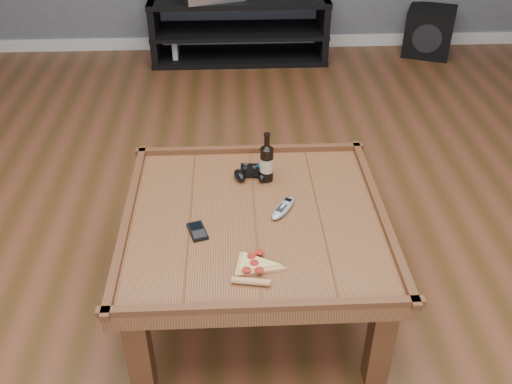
{
  "coord_description": "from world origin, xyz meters",
  "views": [
    {
      "loc": [
        -0.08,
        -1.74,
        1.77
      ],
      "look_at": [
        0.01,
        0.06,
        0.52
      ],
      "focal_mm": 40.0,
      "sensor_mm": 36.0,
      "label": 1
    }
  ],
  "objects_px": {
    "media_console": "(239,29)",
    "game_console": "(176,51)",
    "subwoofer": "(429,31)",
    "beer_bottle": "(267,162)",
    "pizza_slice": "(254,267)",
    "coffee_table": "(255,228)",
    "game_controller": "(252,173)",
    "smartphone": "(198,231)",
    "remote_control": "(283,208)"
  },
  "relations": [
    {
      "from": "smartphone",
      "to": "remote_control",
      "type": "relative_size",
      "value": 0.7
    },
    {
      "from": "beer_bottle",
      "to": "coffee_table",
      "type": "bearing_deg",
      "value": -103.33
    },
    {
      "from": "smartphone",
      "to": "remote_control",
      "type": "bearing_deg",
      "value": 3.38
    },
    {
      "from": "media_console",
      "to": "game_controller",
      "type": "xyz_separation_m",
      "value": [
        -0.0,
        -2.48,
        0.23
      ]
    },
    {
      "from": "pizza_slice",
      "to": "remote_control",
      "type": "height_order",
      "value": "same"
    },
    {
      "from": "subwoofer",
      "to": "game_controller",
      "type": "bearing_deg",
      "value": -99.7
    },
    {
      "from": "coffee_table",
      "to": "subwoofer",
      "type": "xyz_separation_m",
      "value": [
        1.57,
        2.8,
        -0.21
      ]
    },
    {
      "from": "coffee_table",
      "to": "game_console",
      "type": "bearing_deg",
      "value": 100.8
    },
    {
      "from": "coffee_table",
      "to": "game_console",
      "type": "relative_size",
      "value": 5.04
    },
    {
      "from": "beer_bottle",
      "to": "pizza_slice",
      "type": "relative_size",
      "value": 0.87
    },
    {
      "from": "media_console",
      "to": "beer_bottle",
      "type": "relative_size",
      "value": 6.38
    },
    {
      "from": "smartphone",
      "to": "remote_control",
      "type": "distance_m",
      "value": 0.35
    },
    {
      "from": "beer_bottle",
      "to": "smartphone",
      "type": "bearing_deg",
      "value": -128.84
    },
    {
      "from": "game_controller",
      "to": "remote_control",
      "type": "height_order",
      "value": "game_controller"
    },
    {
      "from": "game_controller",
      "to": "smartphone",
      "type": "bearing_deg",
      "value": -117.18
    },
    {
      "from": "media_console",
      "to": "subwoofer",
      "type": "relative_size",
      "value": 2.9
    },
    {
      "from": "media_console",
      "to": "game_console",
      "type": "xyz_separation_m",
      "value": [
        -0.52,
        -0.05,
        -0.15
      ]
    },
    {
      "from": "beer_bottle",
      "to": "subwoofer",
      "type": "height_order",
      "value": "beer_bottle"
    },
    {
      "from": "coffee_table",
      "to": "beer_bottle",
      "type": "height_order",
      "value": "beer_bottle"
    },
    {
      "from": "game_controller",
      "to": "smartphone",
      "type": "xyz_separation_m",
      "value": [
        -0.22,
        -0.36,
        -0.01
      ]
    },
    {
      "from": "smartphone",
      "to": "subwoofer",
      "type": "bearing_deg",
      "value": 41.24
    },
    {
      "from": "smartphone",
      "to": "game_controller",
      "type": "bearing_deg",
      "value": 42.08
    },
    {
      "from": "beer_bottle",
      "to": "game_controller",
      "type": "height_order",
      "value": "beer_bottle"
    },
    {
      "from": "coffee_table",
      "to": "remote_control",
      "type": "height_order",
      "value": "coffee_table"
    },
    {
      "from": "remote_control",
      "to": "beer_bottle",
      "type": "bearing_deg",
      "value": 133.61
    },
    {
      "from": "coffee_table",
      "to": "game_controller",
      "type": "distance_m",
      "value": 0.28
    },
    {
      "from": "coffee_table",
      "to": "pizza_slice",
      "type": "height_order",
      "value": "same"
    },
    {
      "from": "media_console",
      "to": "smartphone",
      "type": "distance_m",
      "value": 2.86
    },
    {
      "from": "coffee_table",
      "to": "beer_bottle",
      "type": "distance_m",
      "value": 0.3
    },
    {
      "from": "beer_bottle",
      "to": "smartphone",
      "type": "height_order",
      "value": "beer_bottle"
    },
    {
      "from": "subwoofer",
      "to": "smartphone",
      "type": "bearing_deg",
      "value": -99.58
    },
    {
      "from": "media_console",
      "to": "subwoofer",
      "type": "xyz_separation_m",
      "value": [
        1.57,
        0.05,
        -0.06
      ]
    },
    {
      "from": "smartphone",
      "to": "beer_bottle",
      "type": "bearing_deg",
      "value": 34.08
    },
    {
      "from": "pizza_slice",
      "to": "remote_control",
      "type": "xyz_separation_m",
      "value": [
        0.13,
        0.33,
        0.0
      ]
    },
    {
      "from": "coffee_table",
      "to": "remote_control",
      "type": "xyz_separation_m",
      "value": [
        0.11,
        0.03,
        0.07
      ]
    },
    {
      "from": "beer_bottle",
      "to": "remote_control",
      "type": "bearing_deg",
      "value": -77.2
    },
    {
      "from": "pizza_slice",
      "to": "smartphone",
      "type": "distance_m",
      "value": 0.29
    },
    {
      "from": "game_controller",
      "to": "pizza_slice",
      "type": "height_order",
      "value": "game_controller"
    },
    {
      "from": "media_console",
      "to": "pizza_slice",
      "type": "xyz_separation_m",
      "value": [
        -0.02,
        -3.05,
        0.21
      ]
    },
    {
      "from": "game_console",
      "to": "remote_control",
      "type": "bearing_deg",
      "value": -75.62
    },
    {
      "from": "game_controller",
      "to": "subwoofer",
      "type": "xyz_separation_m",
      "value": [
        1.57,
        2.53,
        -0.29
      ]
    },
    {
      "from": "beer_bottle",
      "to": "subwoofer",
      "type": "bearing_deg",
      "value": 59.38
    },
    {
      "from": "subwoofer",
      "to": "game_console",
      "type": "distance_m",
      "value": 2.09
    },
    {
      "from": "beer_bottle",
      "to": "subwoofer",
      "type": "relative_size",
      "value": 0.46
    },
    {
      "from": "smartphone",
      "to": "media_console",
      "type": "bearing_deg",
      "value": 68.57
    },
    {
      "from": "remote_control",
      "to": "subwoofer",
      "type": "xyz_separation_m",
      "value": [
        1.46,
        2.77,
        -0.28
      ]
    },
    {
      "from": "media_console",
      "to": "subwoofer",
      "type": "bearing_deg",
      "value": 1.76
    },
    {
      "from": "coffee_table",
      "to": "pizza_slice",
      "type": "distance_m",
      "value": 0.31
    },
    {
      "from": "media_console",
      "to": "smartphone",
      "type": "xyz_separation_m",
      "value": [
        -0.22,
        -2.84,
        0.21
      ]
    },
    {
      "from": "subwoofer",
      "to": "pizza_slice",
      "type": "bearing_deg",
      "value": -94.99
    }
  ]
}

